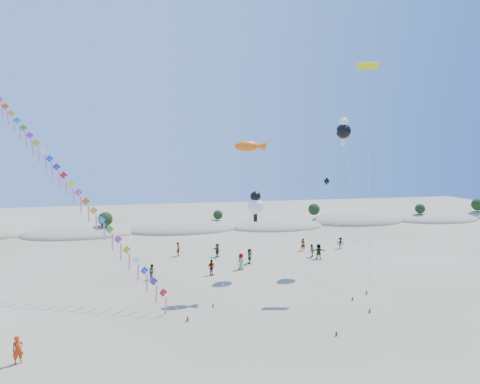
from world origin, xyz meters
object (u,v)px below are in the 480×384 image
(parafoil_kite, at_px, (368,71))
(kite_train, at_px, (64,177))
(flyer_foreground, at_px, (18,350))
(fish_kite, at_px, (250,147))

(parafoil_kite, bearing_deg, kite_train, 174.03)
(flyer_foreground, bearing_deg, kite_train, 58.67)
(fish_kite, height_order, flyer_foreground, fish_kite)
(parafoil_kite, relative_size, flyer_foreground, 12.40)
(parafoil_kite, xyz_separation_m, flyer_foreground, (-28.67, -10.47, -19.69))
(kite_train, distance_m, fish_kite, 17.17)
(parafoil_kite, height_order, flyer_foreground, parafoil_kite)
(kite_train, height_order, flyer_foreground, kite_train)
(fish_kite, xyz_separation_m, parafoil_kite, (11.64, -0.01, 7.24))
(fish_kite, bearing_deg, parafoil_kite, -0.06)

